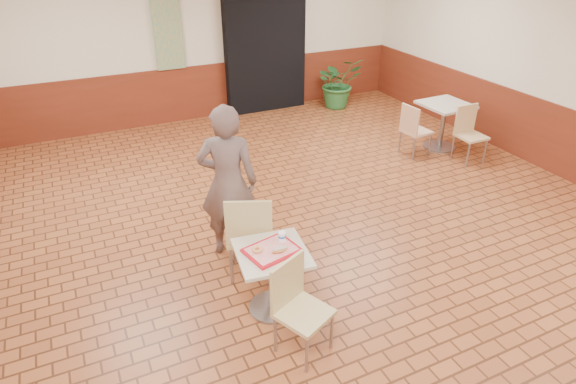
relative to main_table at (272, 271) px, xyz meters
name	(u,v)px	position (x,y,z in m)	size (l,w,h in m)	color
room_shell	(345,130)	(1.02, 0.50, 1.05)	(8.01, 10.01, 3.01)	brown
wainscot_band	(340,216)	(1.02, 0.50, 0.05)	(8.00, 10.00, 1.00)	#622312
corridor_doorway	(265,54)	(2.22, 5.38, 0.65)	(1.60, 0.22, 2.20)	black
promo_poster	(168,35)	(0.42, 5.44, 1.15)	(0.50, 0.03, 1.20)	gray
main_table	(272,271)	(0.00, 0.00, 0.00)	(0.64, 0.64, 0.68)	beige
chair_main_front	(297,303)	(0.00, -0.52, 0.03)	(0.54, 0.54, 0.88)	tan
chair_main_back	(250,233)	(-0.01, 0.54, 0.10)	(0.60, 0.60, 0.99)	tan
customer	(228,183)	(-0.03, 1.08, 0.42)	(0.64, 0.42, 1.75)	brown
serving_tray	(272,250)	(0.00, 0.00, 0.23)	(0.46, 0.36, 0.03)	#B00D18
ring_donut	(257,249)	(-0.13, 0.03, 0.27)	(0.10, 0.10, 0.03)	#DC8D50
long_john_donut	(280,250)	(0.05, -0.07, 0.27)	(0.15, 0.07, 0.04)	#D0853C
paper_cup	(282,236)	(0.14, 0.08, 0.29)	(0.07, 0.07, 0.09)	white
second_table	(444,118)	(4.09, 2.37, 0.06)	(0.72, 0.72, 0.76)	#B6A692
chair_second_left	(413,128)	(3.45, 2.32, 0.01)	(0.42, 0.42, 0.84)	#E7B78B
chair_second_front	(469,130)	(4.14, 1.85, 0.03)	(0.41, 0.41, 0.86)	#D8B681
potted_plant	(338,82)	(3.60, 4.90, 0.05)	(0.91, 0.79, 1.01)	#2A6930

